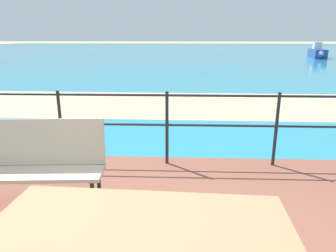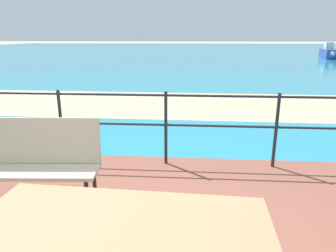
% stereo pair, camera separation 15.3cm
% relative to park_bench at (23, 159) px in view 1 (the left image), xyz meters
% --- Properties ---
extents(sea_water, '(90.00, 90.00, 0.01)m').
position_rel_park_bench_xyz_m(sea_water, '(1.38, 38.86, -0.60)').
color(sea_water, teal).
rests_on(sea_water, ground).
extents(beach_strip, '(54.04, 4.07, 0.01)m').
position_rel_park_bench_xyz_m(beach_strip, '(1.38, 5.45, -0.60)').
color(beach_strip, tan).
rests_on(beach_strip, ground).
extents(park_bench, '(1.63, 0.52, 0.93)m').
position_rel_park_bench_xyz_m(park_bench, '(0.00, 0.00, 0.00)').
color(park_bench, '#BCAD93').
rests_on(park_bench, patio_paving).
extents(railing_fence, '(5.94, 0.04, 1.02)m').
position_rel_park_bench_xyz_m(railing_fence, '(1.38, 1.23, 0.10)').
color(railing_fence, '#1E2328').
rests_on(railing_fence, patio_paving).
extents(boat_near, '(1.88, 4.71, 1.32)m').
position_rel_park_bench_xyz_m(boat_near, '(13.42, 25.21, -0.16)').
color(boat_near, '#2D478C').
rests_on(boat_near, sea_water).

